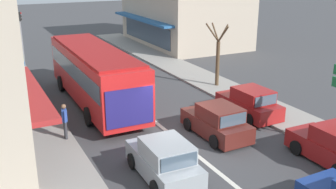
{
  "coord_description": "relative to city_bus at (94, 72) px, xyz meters",
  "views": [
    {
      "loc": [
        -7.77,
        -14.46,
        7.58
      ],
      "look_at": [
        0.94,
        2.71,
        1.2
      ],
      "focal_mm": 42.0,
      "sensor_mm": 36.0,
      "label": 1
    }
  ],
  "objects": [
    {
      "name": "ground_plane",
      "position": [
        1.85,
        -6.3,
        -1.88
      ],
      "size": [
        140.0,
        140.0,
        0.0
      ],
      "primitive_type": "plane",
      "color": "#3F3F42"
    },
    {
      "name": "lane_centre_line",
      "position": [
        1.85,
        -2.3,
        -1.88
      ],
      "size": [
        0.2,
        28.0,
        0.01
      ],
      "primitive_type": "cube",
      "color": "silver",
      "rests_on": "ground"
    },
    {
      "name": "sidewalk_left",
      "position": [
        -4.95,
        -0.3,
        -1.81
      ],
      "size": [
        5.2,
        44.0,
        0.14
      ],
      "primitive_type": "cube",
      "color": "gray",
      "rests_on": "ground"
    },
    {
      "name": "kerb_right",
      "position": [
        8.05,
        -0.3,
        -1.82
      ],
      "size": [
        2.8,
        44.0,
        0.12
      ],
      "primitive_type": "cube",
      "color": "gray",
      "rests_on": "ground"
    },
    {
      "name": "building_right_far",
      "position": [
        13.33,
        13.74,
        2.25
      ],
      "size": [
        9.27,
        12.75,
        8.26
      ],
      "color": "#B2A38E",
      "rests_on": "ground"
    },
    {
      "name": "city_bus",
      "position": [
        0.0,
        0.0,
        0.0
      ],
      "size": [
        2.81,
        10.88,
        3.23
      ],
      "color": "red",
      "rests_on": "ground"
    },
    {
      "name": "hatchback_behind_bus_mid",
      "position": [
        3.66,
        -6.85,
        -1.17
      ],
      "size": [
        1.89,
        3.74,
        1.54
      ],
      "color": "#561E19",
      "rests_on": "ground"
    },
    {
      "name": "hatchback_behind_bus_near",
      "position": [
        -0.17,
        -9.12,
        -1.17
      ],
      "size": [
        1.88,
        3.73,
        1.54
      ],
      "color": "#9EA3A8",
      "rests_on": "ground"
    },
    {
      "name": "parked_hatchback_kerb_front",
      "position": [
        6.39,
        -11.13,
        -1.17
      ],
      "size": [
        1.86,
        3.72,
        1.54
      ],
      "color": "maroon",
      "rests_on": "ground"
    },
    {
      "name": "parked_hatchback_kerb_second",
      "position": [
        6.6,
        -5.48,
        -1.17
      ],
      "size": [
        1.89,
        3.74,
        1.54
      ],
      "color": "maroon",
      "rests_on": "ground"
    },
    {
      "name": "traffic_light_downstreet",
      "position": [
        -2.37,
        11.22,
        0.97
      ],
      "size": [
        0.33,
        0.24,
        4.2
      ],
      "color": "gray",
      "rests_on": "ground"
    },
    {
      "name": "street_tree_right",
      "position": [
        7.97,
        -0.38,
        0.1
      ],
      "size": [
        1.69,
        1.82,
        4.19
      ],
      "color": "brown",
      "rests_on": "ground"
    },
    {
      "name": "pedestrian_with_handbag_near",
      "position": [
        -2.94,
        7.27,
        -0.81
      ],
      "size": [
        0.3,
        0.66,
        1.63
      ],
      "color": "#4C4742",
      "rests_on": "sidewalk_left"
    },
    {
      "name": "pedestrian_browsing_midblock",
      "position": [
        -2.69,
        -4.25,
        -0.81
      ],
      "size": [
        0.26,
        0.57,
        1.63
      ],
      "color": "#333338",
      "rests_on": "sidewalk_left"
    }
  ]
}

